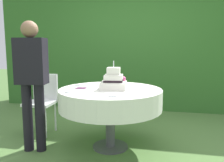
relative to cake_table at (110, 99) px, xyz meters
The scene contains 10 objects.
ground_plane 0.65m from the cake_table, ahead, with size 20.00×20.00×0.00m, color #547A3D.
foliage_hedge 2.30m from the cake_table, 90.00° to the left, with size 5.72×0.65×2.43m, color #336628.
cake_table is the anchor object (origin of this frame).
wedding_cake 0.23m from the cake_table, ahead, with size 0.34×0.34×0.36m.
serving_plate_near 0.54m from the cake_table, 141.13° to the right, with size 0.11×0.11×0.01m, color white.
serving_plate_far 0.53m from the cake_table, 159.13° to the left, with size 0.12×0.12×0.01m, color white.
serving_plate_left 0.45m from the cake_table, 73.59° to the right, with size 0.12×0.12×0.01m, color white.
napkin_stack 0.40m from the cake_table, behind, with size 0.12×0.12×0.01m, color #603856.
garden_chair 1.18m from the cake_table, 163.00° to the left, with size 0.40×0.40×0.89m.
standing_person 1.00m from the cake_table, 163.13° to the right, with size 0.38×0.24×1.60m.
Camera 1 is at (0.58, -2.74, 1.27)m, focal length 36.25 mm.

